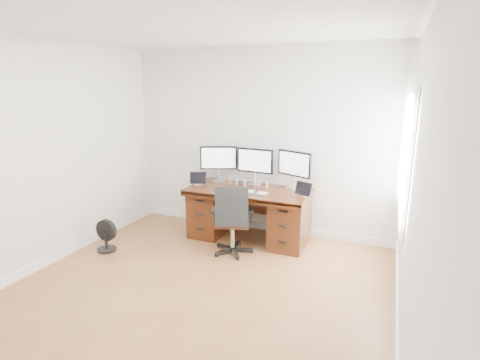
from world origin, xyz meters
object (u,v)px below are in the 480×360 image
at_px(floor_fan, 106,236).
at_px(monitor_center, 255,162).
at_px(desk, 249,212).
at_px(office_chair, 232,232).
at_px(keyboard, 245,191).

distance_m(floor_fan, monitor_center, 2.28).
relative_size(floor_fan, monitor_center, 0.78).
xyz_separation_m(desk, office_chair, (-0.01, -0.56, -0.09)).
bearing_deg(keyboard, monitor_center, 84.56).
distance_m(office_chair, floor_fan, 1.69).
bearing_deg(office_chair, monitor_center, 68.95).
distance_m(desk, keyboard, 0.39).
bearing_deg(floor_fan, desk, 34.07).
bearing_deg(desk, office_chair, -91.42).
relative_size(monitor_center, keyboard, 2.12).
xyz_separation_m(floor_fan, keyboard, (1.61, 0.94, 0.55)).
bearing_deg(monitor_center, office_chair, -86.05).
bearing_deg(desk, keyboard, -89.16).
bearing_deg(keyboard, desk, 85.03).
xyz_separation_m(office_chair, floor_fan, (-1.60, -0.55, -0.10)).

